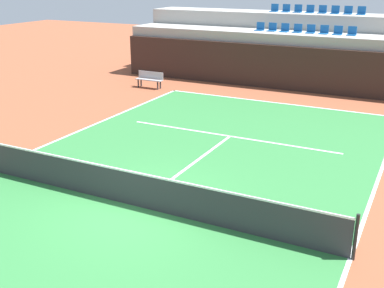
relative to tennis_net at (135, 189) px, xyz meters
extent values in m
plane|color=brown|center=(0.00, 0.00, -0.51)|extent=(80.00, 80.00, 0.00)
cube|color=#2D7238|center=(0.00, 0.00, -0.50)|extent=(11.00, 24.00, 0.01)
cube|color=white|center=(0.00, 11.95, -0.50)|extent=(11.00, 0.10, 0.00)
cube|color=white|center=(5.45, 0.00, -0.50)|extent=(0.10, 24.00, 0.00)
cube|color=white|center=(0.00, 6.40, -0.50)|extent=(8.26, 0.10, 0.00)
cube|color=white|center=(0.00, 3.20, -0.50)|extent=(0.10, 6.40, 0.00)
cube|color=black|center=(0.00, 14.84, 0.62)|extent=(19.86, 0.30, 2.26)
cube|color=#9E9E99|center=(0.00, 16.19, 0.89)|extent=(19.86, 2.40, 2.80)
cube|color=#9E9E99|center=(0.00, 18.59, 1.31)|extent=(19.86, 2.40, 3.64)
cube|color=#145193|center=(-2.44, 16.19, 2.31)|extent=(0.44, 0.44, 0.04)
cube|color=#145193|center=(-2.44, 16.39, 2.53)|extent=(0.44, 0.04, 0.40)
cube|color=#145193|center=(-1.74, 16.19, 2.31)|extent=(0.44, 0.44, 0.04)
cube|color=#145193|center=(-1.74, 16.39, 2.53)|extent=(0.44, 0.04, 0.40)
cube|color=#145193|center=(-1.05, 16.19, 2.31)|extent=(0.44, 0.44, 0.04)
cube|color=#145193|center=(-1.05, 16.39, 2.53)|extent=(0.44, 0.04, 0.40)
cube|color=#145193|center=(-0.35, 16.19, 2.31)|extent=(0.44, 0.44, 0.04)
cube|color=#145193|center=(-0.35, 16.39, 2.53)|extent=(0.44, 0.04, 0.40)
cube|color=#145193|center=(0.35, 16.19, 2.31)|extent=(0.44, 0.44, 0.04)
cube|color=#145193|center=(0.35, 16.39, 2.53)|extent=(0.44, 0.04, 0.40)
cube|color=#145193|center=(1.05, 16.19, 2.31)|extent=(0.44, 0.44, 0.04)
cube|color=#145193|center=(1.05, 16.39, 2.53)|extent=(0.44, 0.04, 0.40)
cube|color=#145193|center=(1.74, 16.19, 2.31)|extent=(0.44, 0.44, 0.04)
cube|color=#145193|center=(1.74, 16.39, 2.53)|extent=(0.44, 0.04, 0.40)
cube|color=#145193|center=(2.44, 16.19, 2.31)|extent=(0.44, 0.44, 0.04)
cube|color=#145193|center=(2.44, 16.39, 2.53)|extent=(0.44, 0.04, 0.40)
cube|color=#145193|center=(-2.44, 18.59, 3.16)|extent=(0.44, 0.44, 0.04)
cube|color=#145193|center=(-2.44, 18.79, 3.38)|extent=(0.44, 0.04, 0.40)
cube|color=#145193|center=(-1.74, 18.59, 3.16)|extent=(0.44, 0.44, 0.04)
cube|color=#145193|center=(-1.74, 18.79, 3.38)|extent=(0.44, 0.04, 0.40)
cube|color=#145193|center=(-1.05, 18.59, 3.16)|extent=(0.44, 0.44, 0.04)
cube|color=#145193|center=(-1.05, 18.79, 3.38)|extent=(0.44, 0.04, 0.40)
cube|color=#145193|center=(-0.35, 18.59, 3.16)|extent=(0.44, 0.44, 0.04)
cube|color=#145193|center=(-0.35, 18.79, 3.38)|extent=(0.44, 0.04, 0.40)
cube|color=#145193|center=(0.35, 18.59, 3.16)|extent=(0.44, 0.44, 0.04)
cube|color=#145193|center=(0.35, 18.79, 3.38)|extent=(0.44, 0.04, 0.40)
cube|color=#145193|center=(1.05, 18.59, 3.16)|extent=(0.44, 0.44, 0.04)
cube|color=#145193|center=(1.05, 18.79, 3.38)|extent=(0.44, 0.04, 0.40)
cube|color=#145193|center=(1.74, 18.59, 3.16)|extent=(0.44, 0.44, 0.04)
cube|color=#145193|center=(1.74, 18.79, 3.38)|extent=(0.44, 0.04, 0.40)
cube|color=#145193|center=(2.44, 18.59, 3.16)|extent=(0.44, 0.44, 0.04)
cube|color=#145193|center=(2.44, 18.79, 3.38)|extent=(0.44, 0.04, 0.40)
cylinder|color=black|center=(5.50, 0.00, 0.04)|extent=(0.08, 0.08, 1.07)
cube|color=#333338|center=(0.00, 0.00, -0.04)|extent=(10.90, 0.02, 0.92)
cube|color=white|center=(0.00, 0.00, 0.45)|extent=(10.90, 0.04, 0.05)
cube|color=#99999E|center=(-6.95, 11.93, -0.06)|extent=(1.50, 0.40, 0.05)
cube|color=#99999E|center=(-6.95, 12.11, 0.16)|extent=(1.50, 0.04, 0.36)
cube|color=#2D2D33|center=(-7.55, 11.79, -0.30)|extent=(0.06, 0.06, 0.42)
cube|color=#2D2D33|center=(-6.35, 11.79, -0.30)|extent=(0.06, 0.06, 0.42)
cube|color=#2D2D33|center=(-7.55, 12.07, -0.30)|extent=(0.06, 0.06, 0.42)
cube|color=#2D2D33|center=(-6.35, 12.07, -0.30)|extent=(0.06, 0.06, 0.42)
camera|label=1|loc=(6.44, -9.41, 5.24)|focal=44.97mm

